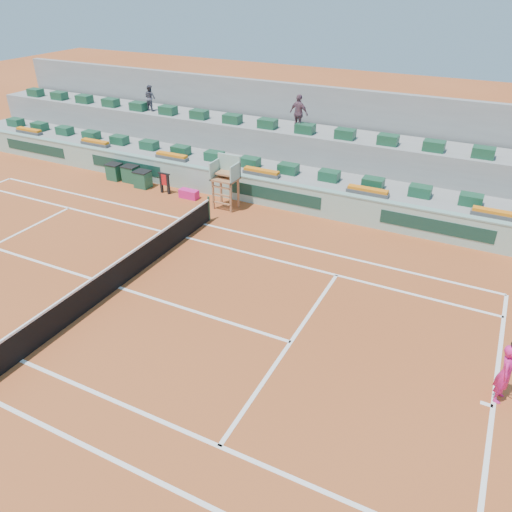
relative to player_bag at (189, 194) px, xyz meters
The scene contains 19 objects.
ground 7.87m from the player_bag, 74.29° to the right, with size 90.00×90.00×0.00m, color #A2471F.
seating_tier_lower 3.81m from the player_bag, 55.77° to the left, with size 36.00×4.00×1.20m, color gray.
seating_tier_upper 5.30m from the player_bag, 65.76° to the left, with size 36.00×2.40×2.60m, color gray.
stadium_back_wall 6.97m from the player_bag, 71.40° to the left, with size 36.00×0.40×4.40m, color gray.
player_bag is the anchor object (origin of this frame).
spectator_left 7.51m from the player_bag, 139.82° to the left, with size 0.67×0.52×1.37m, color #4E4D5A.
spectator_mid 6.53m from the player_bag, 48.66° to the left, with size 1.03×0.43×1.76m, color #744D5E.
court_lines 7.87m from the player_bag, 74.29° to the right, with size 23.89×11.09×0.01m.
tennis_net 7.87m from the player_bag, 74.29° to the right, with size 0.10×11.97×1.10m.
advertising_hoarding 2.38m from the player_bag, 23.30° to the left, with size 36.00×0.34×1.26m.
umpire_chair 2.52m from the player_bag, ahead, with size 1.10×0.90×2.40m.
seat_row_lower 3.31m from the player_bag, 46.32° to the left, with size 32.90×0.60×0.44m.
seat_row_upper 5.33m from the player_bag, 62.72° to the left, with size 32.90×0.60×0.44m.
flower_planters 1.93m from the player_bag, 66.23° to the left, with size 26.80×0.36×0.28m.
drink_cooler_a 2.81m from the player_bag, behind, with size 0.77×0.66×0.84m.
drink_cooler_b 3.85m from the player_bag, behind, with size 0.78×0.68×0.84m.
drink_cooler_c 4.77m from the player_bag, behind, with size 0.73×0.63×0.84m.
towel_rack 1.41m from the player_bag, behind, with size 0.65×0.11×1.03m.
tennis_player 15.84m from the player_bag, 27.13° to the right, with size 0.46×0.89×2.28m.
Camera 1 is at (10.61, -10.60, 9.45)m, focal length 35.00 mm.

